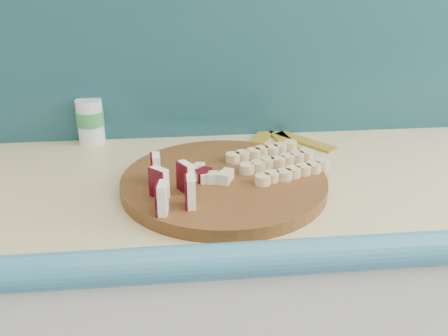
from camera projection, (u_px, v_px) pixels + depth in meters
kitchen_counter at (423, 328)px, 1.30m from camera, size 2.20×0.63×0.91m
backsplash at (415, 35)px, 1.28m from camera, size 2.20×0.02×0.50m
cutting_board at (224, 183)px, 1.03m from camera, size 0.55×0.55×0.03m
apple_wedges at (170, 183)px, 0.93m from camera, size 0.09×0.17×0.06m
apple_chunks at (213, 175)px, 1.01m from camera, size 0.07×0.08×0.02m
banana_slices at (277, 161)px, 1.07m from camera, size 0.22×0.21×0.02m
canister at (90, 120)px, 1.25m from camera, size 0.07×0.07×0.11m
banana_peel at (281, 140)px, 1.28m from camera, size 0.24×0.20×0.01m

